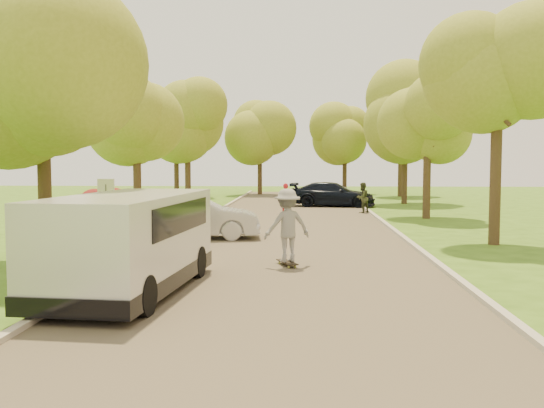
% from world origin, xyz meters
% --- Properties ---
extents(ground, '(100.00, 100.00, 0.00)m').
position_xyz_m(ground, '(0.00, 0.00, 0.00)').
color(ground, '#386117').
rests_on(ground, ground).
extents(road, '(8.00, 60.00, 0.01)m').
position_xyz_m(road, '(0.00, 8.00, 0.01)').
color(road, '#4C4438').
rests_on(road, ground).
extents(curb_left, '(0.18, 60.00, 0.12)m').
position_xyz_m(curb_left, '(-4.05, 8.00, 0.06)').
color(curb_left, '#B2AD9E').
rests_on(curb_left, ground).
extents(curb_right, '(0.18, 60.00, 0.12)m').
position_xyz_m(curb_right, '(4.05, 8.00, 0.06)').
color(curb_right, '#B2AD9E').
rests_on(curb_right, ground).
extents(street_sign, '(0.55, 0.06, 2.17)m').
position_xyz_m(street_sign, '(-5.80, 4.00, 1.56)').
color(street_sign, '#59595E').
rests_on(street_sign, ground).
extents(red_shrub, '(1.70, 1.70, 1.95)m').
position_xyz_m(red_shrub, '(-6.30, 5.50, 1.10)').
color(red_shrub, '#382619').
rests_on(red_shrub, ground).
extents(tree_l_mida, '(4.71, 4.60, 7.39)m').
position_xyz_m(tree_l_mida, '(-6.30, 1.00, 5.17)').
color(tree_l_mida, '#382619').
rests_on(tree_l_mida, ground).
extents(tree_l_midb, '(4.30, 4.20, 6.62)m').
position_xyz_m(tree_l_midb, '(-6.81, 12.00, 4.59)').
color(tree_l_midb, '#382619').
rests_on(tree_l_midb, ground).
extents(tree_l_far, '(4.92, 4.80, 7.79)m').
position_xyz_m(tree_l_far, '(-6.39, 22.00, 5.47)').
color(tree_l_far, '#382619').
rests_on(tree_l_far, ground).
extents(tree_r_mida, '(5.13, 5.00, 7.95)m').
position_xyz_m(tree_r_mida, '(7.02, 5.00, 5.54)').
color(tree_r_mida, '#382619').
rests_on(tree_r_mida, ground).
extents(tree_r_midb, '(4.51, 4.40, 7.01)m').
position_xyz_m(tree_r_midb, '(6.60, 14.00, 4.88)').
color(tree_r_midb, '#382619').
rests_on(tree_r_midb, ground).
extents(tree_r_far, '(5.33, 5.20, 8.34)m').
position_xyz_m(tree_r_far, '(7.23, 24.00, 5.83)').
color(tree_r_far, '#382619').
rests_on(tree_r_far, ground).
extents(tree_bg_a, '(5.12, 5.00, 7.72)m').
position_xyz_m(tree_bg_a, '(-8.78, 30.00, 5.31)').
color(tree_bg_a, '#382619').
rests_on(tree_bg_a, ground).
extents(tree_bg_b, '(5.12, 5.00, 7.95)m').
position_xyz_m(tree_bg_b, '(8.22, 32.00, 5.54)').
color(tree_bg_b, '#382619').
rests_on(tree_bg_b, ground).
extents(tree_bg_c, '(4.92, 4.80, 7.33)m').
position_xyz_m(tree_bg_c, '(-2.79, 34.00, 5.02)').
color(tree_bg_c, '#382619').
rests_on(tree_bg_c, ground).
extents(tree_bg_d, '(5.12, 5.00, 7.72)m').
position_xyz_m(tree_bg_d, '(4.22, 36.00, 5.31)').
color(tree_bg_d, '#382619').
rests_on(tree_bg_d, ground).
extents(minivan, '(2.64, 5.69, 2.06)m').
position_xyz_m(minivan, '(-3.07, -2.77, 1.09)').
color(minivan, silver).
rests_on(minivan, ground).
extents(silver_sedan, '(4.76, 2.12, 1.52)m').
position_xyz_m(silver_sedan, '(-3.30, 5.94, 0.76)').
color(silver_sedan, '#AFAEB3').
rests_on(silver_sedan, ground).
extents(dark_sedan, '(5.25, 2.64, 1.46)m').
position_xyz_m(dark_sedan, '(2.30, 21.23, 0.73)').
color(dark_sedan, black).
rests_on(dark_sedan, ground).
extents(longboard, '(0.62, 1.01, 0.11)m').
position_xyz_m(longboard, '(0.12, 0.55, 0.11)').
color(longboard, black).
rests_on(longboard, ground).
extents(skateboarder, '(1.41, 1.12, 1.91)m').
position_xyz_m(skateboarder, '(0.12, 0.55, 1.08)').
color(skateboarder, gray).
rests_on(skateboarder, longboard).
extents(person_striped, '(0.66, 0.52, 1.59)m').
position_xyz_m(person_striped, '(-0.38, 16.13, 0.80)').
color(person_striped, red).
rests_on(person_striped, ground).
extents(person_olive, '(0.99, 0.98, 1.61)m').
position_xyz_m(person_olive, '(3.65, 16.90, 0.80)').
color(person_olive, '#323821').
rests_on(person_olive, ground).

